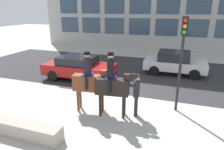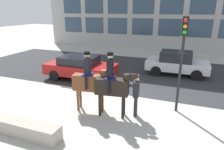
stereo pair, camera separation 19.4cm
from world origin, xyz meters
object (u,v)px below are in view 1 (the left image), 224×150
Objects in this scene: mounted_horse_lead at (90,81)px; mounted_horse_companion at (113,85)px; planter_ledge at (23,129)px; street_car_near_lane at (79,67)px; pedestrian_bystander at (136,93)px; street_car_far_lane at (174,62)px; traffic_light at (182,50)px.

mounted_horse_lead is 1.05m from mounted_horse_companion.
street_car_near_lane is at bearing 99.20° from planter_ledge.
mounted_horse_lead is 0.87× the size of planter_ledge.
mounted_horse_companion is 1.54× the size of pedestrian_bystander.
planter_ledge is at bearing -128.58° from mounted_horse_lead.
pedestrian_bystander is 4.40m from planter_ledge.
street_car_far_lane reaches higher than planter_ledge.
mounted_horse_lead reaches higher than planter_ledge.
mounted_horse_companion reaches higher than pedestrian_bystander.
mounted_horse_companion is at bearing -107.40° from street_car_far_lane.
mounted_horse_lead reaches higher than pedestrian_bystander.
pedestrian_bystander is at bearing -100.72° from street_car_far_lane.
mounted_horse_companion is 0.67× the size of traffic_light.
traffic_light reaches higher than planter_ledge.
planter_ledge is (-3.40, -2.68, -0.76)m from pedestrian_bystander.
pedestrian_bystander is at bearing 9.57° from mounted_horse_companion.
mounted_horse_lead is at bearing 166.54° from mounted_horse_companion.
traffic_light is at bearing 10.93° from mounted_horse_lead.
pedestrian_bystander is 0.43× the size of street_car_far_lane.
street_car_far_lane is 10.24m from planter_ledge.
mounted_horse_companion reaches higher than planter_ledge.
street_car_near_lane is at bearing 159.00° from traffic_light.
mounted_horse_lead is at bearing -0.29° from pedestrian_bystander.
street_car_far_lane is at bearing 56.39° from mounted_horse_lead.
traffic_light is (0.36, -5.41, 1.87)m from street_car_far_lane.
traffic_light is 6.66m from planter_ledge.
mounted_horse_lead is 3.09m from planter_ledge.
street_car_near_lane is at bearing 126.14° from mounted_horse_companion.
street_car_near_lane is 6.10m from planter_ledge.
street_car_near_lane is at bearing -42.77° from pedestrian_bystander.
mounted_horse_companion reaches higher than street_car_near_lane.
traffic_light reaches higher than pedestrian_bystander.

